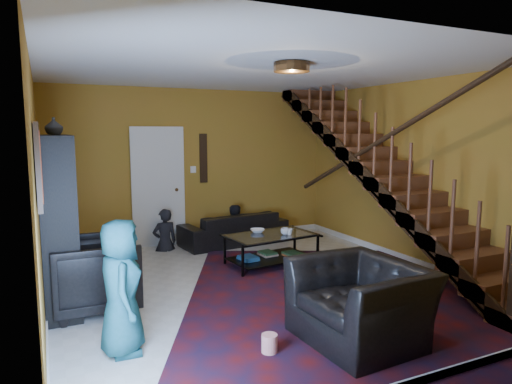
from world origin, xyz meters
The scene contains 21 objects.
floor centered at (0.00, 0.00, 0.00)m, with size 5.50×5.50×0.00m, color beige.
room centered at (-1.33, 1.33, 0.05)m, with size 5.50×5.50×5.50m.
staircase centered at (2.12, 0.00, 1.40)m, with size 0.95×5.02×3.18m.
bookshelf centered at (-2.40, 0.60, 0.96)m, with size 0.35×1.80×2.00m.
door centered at (-0.70, 2.73, 1.02)m, with size 0.82×0.05×2.05m, color silver.
framed_picture centered at (-2.57, -0.90, 1.75)m, with size 0.04×0.74×0.74m, color #9A321C.
wall_hanging centered at (0.15, 2.73, 1.55)m, with size 0.14×0.03×0.90m, color black.
ceiling_fixture centered at (0.00, -0.80, 2.74)m, with size 0.40×0.40×0.10m, color #3F2814.
rug centered at (0.74, -0.82, 0.01)m, with size 3.75×4.29×0.02m, color #460C0E.
sofa centered at (0.57, 2.30, 0.28)m, with size 1.95×0.76×0.57m, color black.
armchair_left centered at (-2.05, 0.06, 0.42)m, with size 0.91×0.93×0.85m, color black.
armchair_right centered at (0.19, -1.86, 0.39)m, with size 1.19×1.04×0.77m, color black.
person_adult_a centered at (-0.70, 2.35, 0.14)m, with size 0.43×0.28×1.18m, color black.
person_adult_b centered at (0.58, 2.35, 0.13)m, with size 0.56×0.44×1.15m, color black.
person_child centered at (-1.95, -1.13, 0.63)m, with size 0.62×0.40×1.26m, color #1A5265.
coffee_table centered at (0.54, 0.74, 0.29)m, with size 1.38×0.91×0.49m.
cup_a centered at (0.72, 0.64, 0.54)m, with size 0.13×0.13×0.10m, color #999999.
cup_b centered at (0.78, 0.60, 0.54)m, with size 0.09×0.09×0.09m, color #999999.
bowl centered at (0.41, 0.95, 0.52)m, with size 0.22×0.22×0.05m, color #999999.
vase centered at (-2.41, 0.10, 2.10)m, with size 0.18×0.18×0.19m, color #999999.
popcorn_bucket centered at (-0.73, -1.74, 0.11)m, with size 0.15×0.15×0.17m, color red.
Camera 1 is at (-2.53, -5.28, 2.04)m, focal length 32.00 mm.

